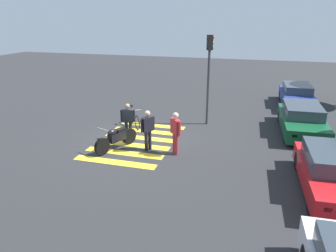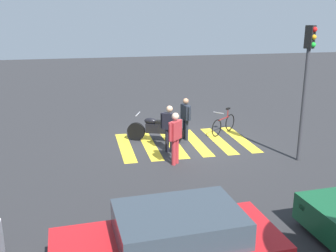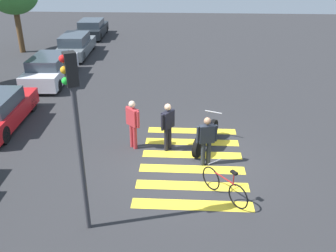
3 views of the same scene
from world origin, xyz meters
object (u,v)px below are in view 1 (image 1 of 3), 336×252
officer_on_foot (128,119)px  police_motorcycle (116,138)px  car_green_compact (302,119)px  leaning_bicycle (134,119)px  car_blue_hatchback (297,96)px  officer_by_motorcycle (148,128)px  traffic_light_pole (209,66)px  pedestrian_bystander (176,131)px  car_red_convertible (333,173)px

officer_on_foot → police_motorcycle: bearing=-2.0°
officer_on_foot → car_green_compact: bearing=112.8°
leaning_bicycle → car_blue_hatchback: 10.35m
officer_by_motorcycle → traffic_light_pole: size_ratio=0.38×
pedestrian_bystander → car_blue_hatchback: (-9.18, 5.21, -0.37)m
car_green_compact → leaning_bicycle: bearing=-79.8°
officer_on_foot → car_green_compact: (-3.15, 7.48, -0.31)m
police_motorcycle → car_red_convertible: size_ratio=0.48×
police_motorcycle → car_blue_hatchback: car_blue_hatchback is taller
officer_on_foot → car_blue_hatchback: size_ratio=0.37×
officer_by_motorcycle → car_green_compact: (-4.07, 6.23, -0.34)m
police_motorcycle → pedestrian_bystander: (-0.18, 2.47, 0.52)m
pedestrian_bystander → car_green_compact: pedestrian_bystander is taller
leaning_bicycle → car_red_convertible: bearing=63.6°
car_blue_hatchback → pedestrian_bystander: bearing=-29.6°
police_motorcycle → traffic_light_pole: traffic_light_pole is taller
officer_on_foot → car_blue_hatchback: (-8.19, 7.64, -0.31)m
officer_on_foot → car_green_compact: officer_on_foot is taller
pedestrian_bystander → officer_on_foot: bearing=-112.3°
officer_by_motorcycle → car_green_compact: 7.45m
car_blue_hatchback → police_motorcycle: bearing=-39.3°
leaning_bicycle → traffic_light_pole: traffic_light_pole is taller
officer_by_motorcycle → car_green_compact: officer_by_motorcycle is taller
police_motorcycle → officer_by_motorcycle: (-0.26, 1.29, 0.48)m
officer_on_foot → pedestrian_bystander: bearing=67.7°
police_motorcycle → car_green_compact: car_green_compact is taller
traffic_light_pole → police_motorcycle: bearing=-35.2°
police_motorcycle → pedestrian_bystander: pedestrian_bystander is taller
police_motorcycle → officer_on_foot: bearing=178.0°
officer_by_motorcycle → officer_on_foot: bearing=-126.4°
pedestrian_bystander → officer_by_motorcycle: bearing=-93.8°
officer_by_motorcycle → pedestrian_bystander: bearing=86.2°
officer_on_foot → officer_by_motorcycle: size_ratio=0.97×
leaning_bicycle → traffic_light_pole: (-1.39, 3.44, 2.55)m
officer_by_motorcycle → pedestrian_bystander: pedestrian_bystander is taller
officer_on_foot → car_blue_hatchback: 11.20m
officer_by_motorcycle → car_green_compact: size_ratio=0.37×
officer_by_motorcycle → car_blue_hatchback: officer_by_motorcycle is taller
leaning_bicycle → traffic_light_pole: bearing=112.1°
car_blue_hatchback → officer_by_motorcycle: bearing=-35.1°
car_green_compact → traffic_light_pole: 5.04m
car_green_compact → car_red_convertible: (5.56, 0.41, 0.01)m
leaning_bicycle → officer_by_motorcycle: 3.19m
leaning_bicycle → car_green_compact: size_ratio=0.30×
leaning_bicycle → traffic_light_pole: 4.50m
police_motorcycle → car_green_compact: size_ratio=0.45×
pedestrian_bystander → car_green_compact: (-4.14, 5.05, -0.37)m
car_green_compact → police_motorcycle: bearing=-60.1°
car_red_convertible → car_blue_hatchback: bearing=-178.7°
pedestrian_bystander → car_red_convertible: bearing=75.5°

